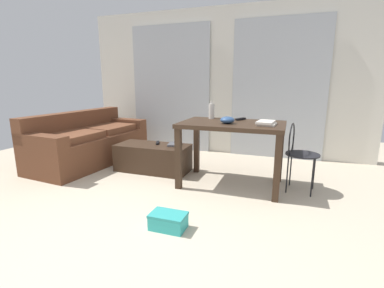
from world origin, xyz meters
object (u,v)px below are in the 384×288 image
(bottle_near, at_px, (211,111))
(bowl, at_px, (227,120))
(coffee_table, at_px, (153,158))
(shoebox, at_px, (168,221))
(craft_table, at_px, (232,132))
(book_stack, at_px, (266,123))
(wire_chair, at_px, (297,149))
(scissors, at_px, (224,119))
(couch, at_px, (89,143))
(magazine, at_px, (175,144))
(tv_remote_primary, at_px, (158,143))
(tv_remote_on_table, at_px, (241,119))

(bottle_near, distance_m, bowl, 0.46)
(coffee_table, relative_size, shoebox, 3.30)
(craft_table, bearing_deg, book_stack, -10.49)
(coffee_table, distance_m, wire_chair, 1.98)
(scissors, bearing_deg, shoebox, -94.74)
(couch, relative_size, shoebox, 6.26)
(bottle_near, relative_size, magazine, 1.03)
(wire_chair, bearing_deg, craft_table, -173.92)
(wire_chair, xyz_separation_m, tv_remote_primary, (-1.92, 0.19, -0.11))
(bowl, xyz_separation_m, magazine, (-0.83, 0.35, -0.43))
(tv_remote_primary, bearing_deg, bottle_near, -24.85)
(bowl, distance_m, book_stack, 0.44)
(magazine, bearing_deg, wire_chair, -18.86)
(couch, distance_m, shoebox, 2.56)
(bowl, height_order, book_stack, bowl)
(bowl, relative_size, book_stack, 0.59)
(tv_remote_primary, bearing_deg, scissors, -23.89)
(bottle_near, height_order, book_stack, bottle_near)
(craft_table, relative_size, wire_chair, 1.52)
(coffee_table, relative_size, book_stack, 3.61)
(couch, height_order, craft_table, couch)
(bottle_near, xyz_separation_m, magazine, (-0.53, -0.01, -0.49))
(craft_table, distance_m, scissors, 0.34)
(wire_chair, distance_m, bottle_near, 1.18)
(craft_table, height_order, wire_chair, wire_chair)
(bowl, relative_size, shoebox, 0.54)
(tv_remote_primary, bearing_deg, couch, 158.82)
(craft_table, distance_m, bowl, 0.19)
(bottle_near, distance_m, book_stack, 0.81)
(tv_remote_on_table, xyz_separation_m, scissors, (-0.22, 0.01, -0.01))
(craft_table, relative_size, scissors, 11.47)
(craft_table, xyz_separation_m, bottle_near, (-0.33, 0.25, 0.22))
(wire_chair, distance_m, tv_remote_primary, 1.93)
(couch, distance_m, craft_table, 2.39)
(wire_chair, xyz_separation_m, bowl, (-0.80, -0.18, 0.33))
(scissors, distance_m, magazine, 0.81)
(bowl, bearing_deg, craft_table, 69.02)
(bottle_near, distance_m, magazine, 0.73)
(tv_remote_primary, height_order, shoebox, tv_remote_primary)
(couch, xyz_separation_m, magazine, (1.49, 0.02, 0.08))
(craft_table, bearing_deg, magazine, 164.03)
(bottle_near, distance_m, shoebox, 1.73)
(couch, height_order, wire_chair, wire_chair)
(tv_remote_primary, bearing_deg, wire_chair, -29.19)
(couch, distance_m, bowl, 2.40)
(craft_table, distance_m, bottle_near, 0.47)
(bottle_near, bearing_deg, craft_table, -37.29)
(craft_table, distance_m, tv_remote_primary, 1.22)
(coffee_table, xyz_separation_m, bottle_near, (0.85, 0.07, 0.70))
(shoebox, bearing_deg, tv_remote_primary, 119.32)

